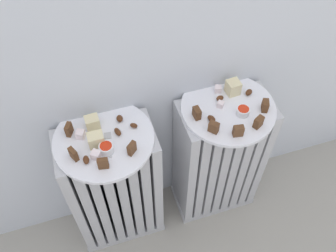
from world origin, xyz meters
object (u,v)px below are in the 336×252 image
object	(u,v)px
plate_left	(104,139)
jam_bowl_left	(106,148)
jam_bowl_right	(243,111)
plate_right	(228,108)
radiator_right	(218,160)
fork	(108,143)
radiator_left	(115,189)

from	to	relation	value
plate_left	jam_bowl_left	bearing A→B (deg)	-89.79
jam_bowl_right	plate_right	bearing A→B (deg)	128.28
radiator_right	plate_right	distance (m)	0.30
radiator_right	fork	bearing A→B (deg)	-176.77
radiator_left	plate_left	bearing A→B (deg)	180.00
radiator_right	plate_left	world-z (taller)	plate_left
radiator_left	radiator_right	size ratio (longest dim) A/B	1.00
jam_bowl_right	fork	xyz separation A→B (m)	(-0.41, 0.02, -0.01)
radiator_right	radiator_left	bearing A→B (deg)	180.00
radiator_left	jam_bowl_left	xyz separation A→B (m)	(0.00, -0.05, 0.32)
radiator_left	plate_left	distance (m)	0.30
radiator_right	fork	world-z (taller)	fork
jam_bowl_right	jam_bowl_left	bearing A→B (deg)	-178.53
plate_left	plate_right	world-z (taller)	same
radiator_left	jam_bowl_left	size ratio (longest dim) A/B	13.78
radiator_left	jam_bowl_left	world-z (taller)	jam_bowl_left
radiator_right	jam_bowl_left	size ratio (longest dim) A/B	13.78
jam_bowl_left	jam_bowl_right	distance (m)	0.42
fork	jam_bowl_left	bearing A→B (deg)	-110.74
plate_left	plate_right	size ratio (longest dim) A/B	1.00
plate_right	jam_bowl_right	distance (m)	0.05
radiator_right	jam_bowl_left	world-z (taller)	jam_bowl_left
plate_left	radiator_left	bearing A→B (deg)	0.00
radiator_left	jam_bowl_right	size ratio (longest dim) A/B	13.93
radiator_right	plate_left	size ratio (longest dim) A/B	1.93
fork	jam_bowl_right	bearing A→B (deg)	-2.24
radiator_left	radiator_right	world-z (taller)	same
jam_bowl_left	plate_left	bearing A→B (deg)	90.21
radiator_left	plate_right	bearing A→B (deg)	0.00
plate_left	jam_bowl_right	distance (m)	0.42
plate_left	jam_bowl_right	world-z (taller)	jam_bowl_right
plate_right	jam_bowl_right	size ratio (longest dim) A/B	7.20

